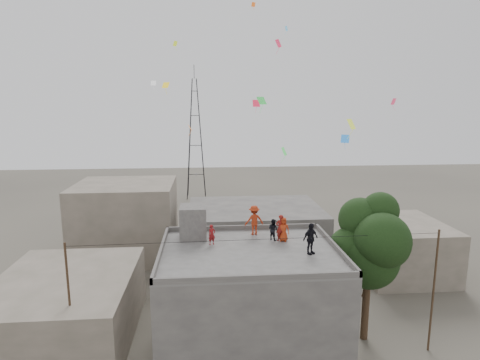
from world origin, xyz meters
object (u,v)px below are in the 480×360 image
object	(u,v)px
person_dark_adult	(311,239)
stair_head_box	(193,222)
person_red_adult	(280,228)
transmission_tower	(195,139)
tree	(372,244)

from	to	relation	value
person_dark_adult	stair_head_box	bearing A→B (deg)	123.79
person_dark_adult	person_red_adult	bearing A→B (deg)	89.34
transmission_tower	person_red_adult	xyz separation A→B (m)	(6.05, -38.43, -2.16)
person_red_adult	person_dark_adult	size ratio (longest dim) A/B	0.92
tree	person_dark_adult	distance (m)	4.37
stair_head_box	person_red_adult	size ratio (longest dim) A/B	1.23
person_red_adult	person_dark_adult	distance (m)	2.62
stair_head_box	person_dark_adult	bearing A→B (deg)	-27.10
person_red_adult	person_dark_adult	bearing A→B (deg)	110.82
person_dark_adult	transmission_tower	bearing A→B (deg)	71.05
stair_head_box	transmission_tower	size ratio (longest dim) A/B	0.10
stair_head_box	transmission_tower	xyz separation A→B (m)	(-0.80, 37.40, 1.97)
person_red_adult	tree	bearing A→B (deg)	161.93
stair_head_box	transmission_tower	world-z (taller)	transmission_tower
stair_head_box	person_red_adult	bearing A→B (deg)	-11.05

